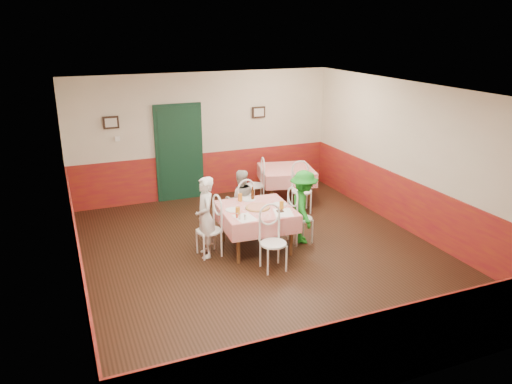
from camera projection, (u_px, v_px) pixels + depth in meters
name	position (u px, v px, depth m)	size (l,w,h in m)	color
floor	(265.00, 256.00, 8.56)	(7.00, 7.00, 0.00)	black
ceiling	(267.00, 91.00, 7.66)	(7.00, 7.00, 0.00)	white
back_wall	(204.00, 136.00, 11.18)	(6.00, 0.10, 2.80)	beige
front_wall	(403.00, 272.00, 5.04)	(6.00, 0.10, 2.80)	beige
left_wall	(71.00, 202.00, 7.03)	(0.10, 7.00, 2.80)	beige
right_wall	(415.00, 160.00, 9.19)	(0.10, 7.00, 2.80)	beige
wainscot_back	(206.00, 174.00, 11.45)	(6.00, 0.03, 1.00)	maroon
wainscot_front	(394.00, 347.00, 5.34)	(6.00, 0.03, 1.00)	maroon
wainscot_left	(79.00, 259.00, 7.33)	(0.03, 7.00, 1.00)	maroon
wainscot_right	(410.00, 206.00, 9.47)	(0.03, 7.00, 1.00)	maroon
door	(179.00, 154.00, 11.03)	(0.96, 0.06, 2.10)	black
picture_left	(111.00, 122.00, 10.27)	(0.32, 0.03, 0.26)	black
picture_right	(259.00, 112.00, 11.46)	(0.32, 0.03, 0.26)	black
thermostat	(117.00, 139.00, 10.42)	(0.10, 0.03, 0.10)	white
main_table	(256.00, 228.00, 8.75)	(1.22, 1.22, 0.77)	red
second_table	(286.00, 185.00, 11.12)	(1.12, 1.12, 0.77)	red
chair_left	(209.00, 231.00, 8.46)	(0.42, 0.42, 0.90)	white
chair_right	(300.00, 219.00, 8.99)	(0.42, 0.42, 0.90)	white
chair_far	(241.00, 208.00, 9.49)	(0.42, 0.42, 0.90)	white
chair_near	(273.00, 244.00, 7.96)	(0.42, 0.42, 0.90)	white
chair_second_a	(255.00, 185.00, 10.83)	(0.42, 0.42, 0.90)	white
chair_second_b	(302.00, 191.00, 10.44)	(0.42, 0.42, 0.90)	white
pizza	(257.00, 208.00, 8.60)	(0.41, 0.41, 0.03)	#B74723
plate_left	(233.00, 210.00, 8.51)	(0.25, 0.25, 0.01)	white
plate_right	(279.00, 204.00, 8.77)	(0.25, 0.25, 0.01)	white
plate_far	(249.00, 199.00, 9.01)	(0.25, 0.25, 0.01)	white
glass_a	(238.00, 211.00, 8.26)	(0.08, 0.08, 0.14)	#BF7219
glass_b	(282.00, 205.00, 8.55)	(0.08, 0.08, 0.14)	#BF7219
glass_c	(240.00, 197.00, 8.93)	(0.08, 0.08, 0.14)	#BF7219
beer_bottle	(253.00, 194.00, 8.99)	(0.06, 0.06, 0.22)	#381C0A
shaker_a	(240.00, 217.00, 8.10)	(0.04, 0.04, 0.09)	silver
shaker_b	(245.00, 217.00, 8.08)	(0.04, 0.04, 0.09)	silver
shaker_c	(237.00, 215.00, 8.16)	(0.04, 0.04, 0.09)	#B23319
menu_left	(245.00, 218.00, 8.19)	(0.30, 0.40, 0.00)	white
menu_right	(283.00, 213.00, 8.41)	(0.30, 0.40, 0.00)	white
wallet	(280.00, 211.00, 8.44)	(0.11, 0.09, 0.02)	black
diner_left	(205.00, 217.00, 8.37)	(0.51, 0.34, 1.40)	gray
diner_far	(241.00, 200.00, 9.48)	(0.58, 0.45, 1.19)	gray
diner_right	(303.00, 207.00, 8.93)	(0.86, 0.50, 1.34)	gray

